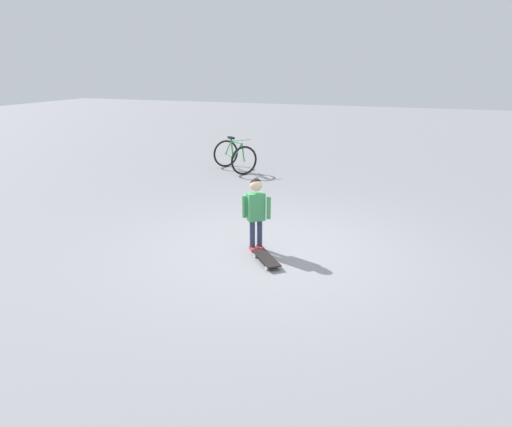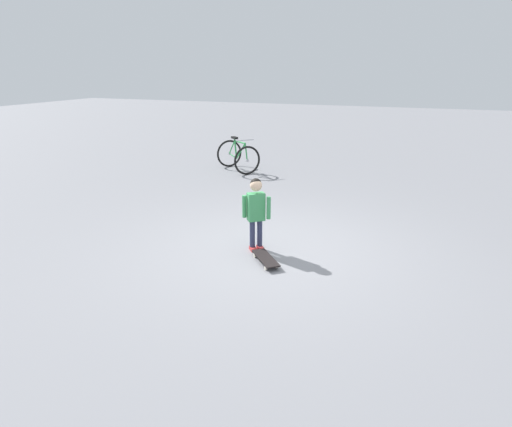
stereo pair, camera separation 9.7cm
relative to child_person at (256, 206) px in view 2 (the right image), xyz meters
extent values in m
plane|color=gray|center=(0.26, 0.07, -0.66)|extent=(50.00, 50.00, 0.00)
cylinder|color=#2D3351|center=(0.04, 0.03, -0.42)|extent=(0.08, 0.08, 0.42)
cube|color=#B73333|center=(0.06, 0.01, -0.63)|extent=(0.15, 0.17, 0.05)
cylinder|color=#2D3351|center=(-0.04, -0.03, -0.42)|extent=(0.08, 0.08, 0.42)
cube|color=#B73333|center=(-0.03, -0.06, -0.63)|extent=(0.15, 0.17, 0.05)
cube|color=#3F9959|center=(0.00, 0.00, -0.01)|extent=(0.28, 0.26, 0.40)
cylinder|color=#3F9959|center=(0.18, 0.02, -0.01)|extent=(0.06, 0.06, 0.32)
cylinder|color=#3F9959|center=(-0.16, -0.05, -0.01)|extent=(0.06, 0.06, 0.32)
sphere|color=beige|center=(0.00, 0.00, 0.31)|extent=(0.17, 0.17, 0.17)
sphere|color=black|center=(-0.01, 0.01, 0.32)|extent=(0.16, 0.16, 0.16)
cube|color=black|center=(0.28, -0.37, -0.59)|extent=(0.54, 0.58, 0.02)
cube|color=#B7B7BC|center=(0.42, -0.53, -0.61)|extent=(0.10, 0.09, 0.02)
cube|color=#B7B7BC|center=(0.15, -0.21, -0.61)|extent=(0.10, 0.09, 0.02)
cylinder|color=beige|center=(0.48, -0.48, -0.63)|extent=(0.06, 0.06, 0.06)
cylinder|color=beige|center=(0.37, -0.58, -0.63)|extent=(0.06, 0.06, 0.06)
cylinder|color=beige|center=(0.20, -0.16, -0.63)|extent=(0.06, 0.06, 0.06)
cylinder|color=beige|center=(0.09, -0.26, -0.63)|extent=(0.06, 0.06, 0.06)
torus|color=black|center=(-1.86, 4.21, -0.30)|extent=(0.50, 0.57, 0.71)
torus|color=black|center=(-2.64, 4.87, -0.30)|extent=(0.50, 0.57, 0.71)
cylinder|color=#B7B7BC|center=(-1.86, 4.21, -0.30)|extent=(0.08, 0.08, 0.06)
cylinder|color=#B7B7BC|center=(-2.64, 4.87, -0.30)|extent=(0.08, 0.08, 0.06)
cylinder|color=green|center=(-2.13, 4.44, -0.13)|extent=(0.42, 0.36, 0.48)
cylinder|color=green|center=(-2.17, 4.47, 0.09)|extent=(0.47, 0.41, 0.06)
cylinder|color=green|center=(-2.35, 4.63, -0.12)|extent=(0.13, 0.12, 0.48)
cylinder|color=green|center=(-2.48, 4.73, -0.33)|extent=(0.35, 0.30, 0.08)
cylinder|color=green|center=(-2.52, 4.77, -0.11)|extent=(0.29, 0.25, 0.40)
cylinder|color=green|center=(-1.90, 4.25, -0.10)|extent=(0.12, 0.11, 0.41)
cube|color=black|center=(-2.39, 4.66, 0.16)|extent=(0.23, 0.22, 0.05)
cylinder|color=#B7B7BC|center=(-1.94, 4.28, 0.18)|extent=(0.32, 0.37, 0.02)
camera|label=1|loc=(2.01, -5.45, 1.87)|focal=30.40mm
camera|label=2|loc=(2.10, -5.42, 1.87)|focal=30.40mm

